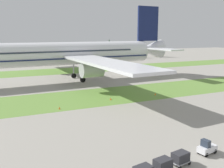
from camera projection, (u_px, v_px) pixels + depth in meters
grass_strip_near at (112, 95)px, 65.57m from camera, size 320.00×17.64×0.01m
grass_strip_far at (65, 71)px, 107.86m from camera, size 320.00×17.64×0.01m
airliner at (70, 53)px, 83.52m from camera, size 71.52×87.90×24.94m
baggage_tug at (207, 148)px, 33.39m from camera, size 2.79×1.74×1.97m
cargo_dolly_lead at (180, 157)px, 30.58m from camera, size 2.43×1.86×1.55m
cargo_dolly_second at (163, 164)px, 28.97m from camera, size 2.43×1.86×1.55m
taxiway_marker_0 at (111, 99)px, 60.61m from camera, size 0.44×0.44×0.55m
taxiway_marker_1 at (59, 108)px, 53.25m from camera, size 0.44×0.44×0.48m
taxiway_marker_2 at (155, 94)px, 65.56m from camera, size 0.44×0.44×0.45m
distant_tree_line at (65, 49)px, 144.42m from camera, size 149.97×10.38×12.10m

